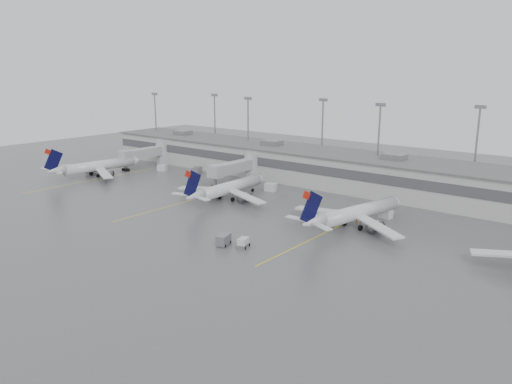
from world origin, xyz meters
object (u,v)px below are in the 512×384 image
Objects in this scene: jet_mid_left at (227,188)px; jet_far_left at (96,166)px; baggage_tug at (243,244)px; jet_mid_right at (354,213)px.

jet_far_left is at bearing -177.45° from jet_mid_left.
jet_far_left is at bearing 148.46° from baggage_tug.
baggage_tug is at bearing -101.22° from jet_mid_right.
jet_far_left is 44.61m from jet_mid_left.
jet_mid_left is 30.57m from baggage_tug.
jet_mid_right reaches higher than jet_mid_left.
jet_mid_left is 31.34m from jet_mid_right.
jet_mid_right is at bearing 8.66° from jet_far_left.
jet_mid_left is 0.99× the size of jet_mid_right.
jet_far_left is 1.02× the size of jet_mid_right.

